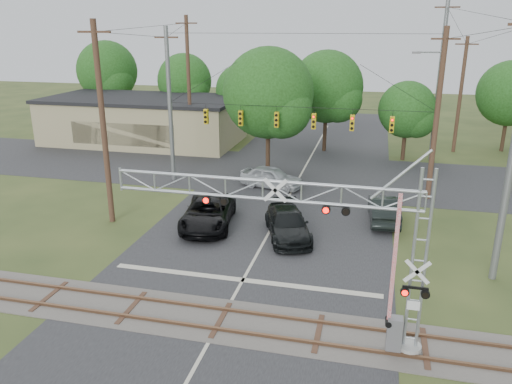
% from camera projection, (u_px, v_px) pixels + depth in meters
% --- Properties ---
extents(ground, '(160.00, 160.00, 0.00)m').
position_uv_depth(ground, '(205.00, 350.00, 18.60)').
color(ground, '#2F3F1D').
rests_on(ground, ground).
extents(road_main, '(14.00, 90.00, 0.02)m').
position_uv_depth(road_main, '(264.00, 242.00, 27.82)').
color(road_main, '#242426').
rests_on(road_main, ground).
extents(road_cross, '(90.00, 12.00, 0.02)m').
position_uv_depth(road_cross, '(301.00, 174.00, 40.72)').
color(road_cross, '#242426').
rests_on(road_cross, ground).
extents(railroad_track, '(90.00, 3.20, 0.17)m').
position_uv_depth(railroad_track, '(221.00, 320.00, 20.43)').
color(railroad_track, '#504945').
rests_on(railroad_track, ground).
extents(crossing_gantry, '(11.71, 0.90, 7.08)m').
position_uv_depth(crossing_gantry, '(322.00, 233.00, 17.82)').
color(crossing_gantry, '#979791').
rests_on(crossing_gantry, ground).
extents(traffic_signal_span, '(19.34, 0.36, 11.50)m').
position_uv_depth(traffic_signal_span, '(308.00, 113.00, 35.05)').
color(traffic_signal_span, slate).
rests_on(traffic_signal_span, ground).
extents(pickup_black, '(3.71, 6.40, 1.68)m').
position_uv_depth(pickup_black, '(208.00, 213.00, 29.90)').
color(pickup_black, black).
rests_on(pickup_black, ground).
extents(car_dark, '(3.83, 5.81, 1.56)m').
position_uv_depth(car_dark, '(288.00, 224.00, 28.37)').
color(car_dark, black).
rests_on(car_dark, ground).
extents(sedan_silver, '(5.00, 2.93, 1.60)m').
position_uv_depth(sedan_silver, '(271.00, 177.00, 37.04)').
color(sedan_silver, '#B4B8BC').
rests_on(sedan_silver, ground).
extents(suv_dark, '(2.03, 4.96, 1.60)m').
position_uv_depth(suv_dark, '(384.00, 209.00, 30.65)').
color(suv_dark, black).
rests_on(suv_dark, ground).
extents(commercial_building, '(19.66, 10.03, 4.60)m').
position_uv_depth(commercial_building, '(144.00, 120.00, 51.31)').
color(commercial_building, '#9B9167').
rests_on(commercial_building, ground).
extents(streetlight, '(2.60, 0.27, 9.74)m').
position_uv_depth(streetlight, '(437.00, 105.00, 40.25)').
color(streetlight, slate).
rests_on(streetlight, ground).
extents(utility_poles, '(26.26, 26.70, 13.63)m').
position_uv_depth(utility_poles, '(338.00, 100.00, 36.98)').
color(utility_poles, '#472B21').
rests_on(utility_poles, ground).
extents(treeline, '(55.51, 23.26, 10.06)m').
position_uv_depth(treeline, '(308.00, 88.00, 46.82)').
color(treeline, '#342417').
rests_on(treeline, ground).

